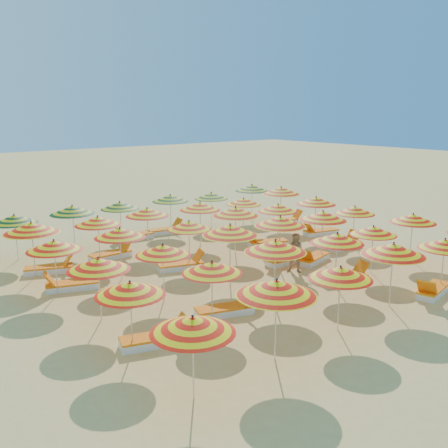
{
  "coord_description": "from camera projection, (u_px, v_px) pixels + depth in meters",
  "views": [
    {
      "loc": [
        -11.58,
        -14.11,
        5.88
      ],
      "look_at": [
        0.0,
        0.5,
        1.6
      ],
      "focal_mm": 40.0,
      "sensor_mm": 36.0,
      "label": 1
    }
  ],
  "objects": [
    {
      "name": "lounger_8",
      "position": [
        71.0,
        285.0,
        16.68
      ],
      "size": [
        1.83,
        1.11,
        0.69
      ],
      "rotation": [
        0.0,
        0.0,
        2.81
      ],
      "color": "white",
      "rests_on": "ground"
    },
    {
      "name": "umbrella_9",
      "position": [
        337.0,
        239.0,
        16.68
      ],
      "size": [
        1.83,
        1.83,
        1.9
      ],
      "color": "silver",
      "rests_on": "ground"
    },
    {
      "name": "umbrella_20",
      "position": [
        189.0,
        225.0,
        18.95
      ],
      "size": [
        1.94,
        1.94,
        1.81
      ],
      "color": "silver",
      "rests_on": "ground"
    },
    {
      "name": "umbrella_4",
      "position": [
        445.0,
        244.0,
        16.27
      ],
      "size": [
        2.24,
        2.24,
        1.81
      ],
      "color": "silver",
      "rests_on": "ground"
    },
    {
      "name": "umbrella_26",
      "position": [
        147.0,
        212.0,
        20.89
      ],
      "size": [
        1.97,
        1.97,
        1.92
      ],
      "color": "silver",
      "rests_on": "ground"
    },
    {
      "name": "umbrella_22",
      "position": [
        278.0,
        208.0,
        21.99
      ],
      "size": [
        2.32,
        2.32,
        1.88
      ],
      "color": "silver",
      "rests_on": "ground"
    },
    {
      "name": "umbrella_25",
      "position": [
        98.0,
        221.0,
        19.31
      ],
      "size": [
        2.38,
        2.38,
        1.9
      ],
      "color": "silver",
      "rests_on": "ground"
    },
    {
      "name": "umbrella_0",
      "position": [
        193.0,
        325.0,
        10.04
      ],
      "size": [
        2.26,
        2.26,
        1.87
      ],
      "color": "silver",
      "rests_on": "ground"
    },
    {
      "name": "umbrella_10",
      "position": [
        373.0,
        231.0,
        18.17
      ],
      "size": [
        2.22,
        2.22,
        1.79
      ],
      "color": "silver",
      "rests_on": "ground"
    },
    {
      "name": "umbrella_16",
      "position": [
        323.0,
        216.0,
        19.71
      ],
      "size": [
        2.38,
        2.38,
        2.03
      ],
      "color": "silver",
      "rests_on": "ground"
    },
    {
      "name": "lounger_4",
      "position": [
        344.0,
        277.0,
        17.44
      ],
      "size": [
        1.83,
        1.16,
        0.69
      ],
      "rotation": [
        0.0,
        0.0,
        -0.36
      ],
      "color": "white",
      "rests_on": "ground"
    },
    {
      "name": "lounger_10",
      "position": [
        267.0,
        243.0,
        21.99
      ],
      "size": [
        1.82,
        1.22,
        0.69
      ],
      "rotation": [
        0.0,
        0.0,
        2.73
      ],
      "color": "white",
      "rests_on": "ground"
    },
    {
      "name": "lounger_5",
      "position": [
        285.0,
        260.0,
        19.44
      ],
      "size": [
        1.76,
        0.67,
        0.69
      ],
      "rotation": [
        0.0,
        0.0,
        3.09
      ],
      "color": "white",
      "rests_on": "ground"
    },
    {
      "name": "lounger_12",
      "position": [
        50.0,
        269.0,
        18.41
      ],
      "size": [
        1.82,
        1.19,
        0.69
      ],
      "rotation": [
        0.0,
        0.0,
        -0.39
      ],
      "color": "white",
      "rests_on": "ground"
    },
    {
      "name": "beachgoer_b",
      "position": [
        296.0,
        253.0,
        18.32
      ],
      "size": [
        0.88,
        0.91,
        1.47
      ],
      "primitive_type": "imported",
      "rotation": [
        0.0,
        0.0,
        5.36
      ],
      "color": "tan",
      "rests_on": "ground"
    },
    {
      "name": "umbrella_33",
      "position": [
        170.0,
        198.0,
        24.38
      ],
      "size": [
        1.89,
        1.89,
        1.88
      ],
      "color": "silver",
      "rests_on": "ground"
    },
    {
      "name": "lounger_3",
      "position": [
        226.0,
        310.0,
        14.64
      ],
      "size": [
        1.83,
        1.07,
        0.69
      ],
      "rotation": [
        0.0,
        0.0,
        -0.3
      ],
      "color": "white",
      "rests_on": "ground"
    },
    {
      "name": "umbrella_2",
      "position": [
        340.0,
        273.0,
        13.33
      ],
      "size": [
        2.01,
        2.01,
        1.84
      ],
      "color": "silver",
      "rests_on": "ground"
    },
    {
      "name": "umbrella_29",
      "position": [
        281.0,
        191.0,
        25.57
      ],
      "size": [
        2.02,
        2.02,
        2.08
      ],
      "color": "silver",
      "rests_on": "ground"
    },
    {
      "name": "umbrella_28",
      "position": [
        244.0,
        201.0,
        23.93
      ],
      "size": [
        1.92,
        1.92,
        1.8
      ],
      "color": "silver",
      "rests_on": "ground"
    },
    {
      "name": "umbrella_11",
      "position": [
        413.0,
        218.0,
        19.68
      ],
      "size": [
        2.35,
        2.35,
        1.92
      ],
      "color": "silver",
      "rests_on": "ground"
    },
    {
      "name": "umbrella_8",
      "position": [
        275.0,
        246.0,
        15.25
      ],
      "size": [
        2.15,
        2.15,
        2.05
      ],
      "color": "silver",
      "rests_on": "ground"
    },
    {
      "name": "umbrella_21",
      "position": [
        236.0,
        211.0,
        20.47
      ],
      "size": [
        2.46,
        2.46,
        2.05
      ],
      "color": "silver",
      "rests_on": "ground"
    },
    {
      "name": "lounger_15",
      "position": [
        133.0,
        236.0,
        23.16
      ],
      "size": [
        1.81,
        0.86,
        0.69
      ],
      "rotation": [
        0.0,
        0.0,
        2.97
      ],
      "color": "white",
      "rests_on": "ground"
    },
    {
      "name": "umbrella_23",
      "position": [
        316.0,
        201.0,
        23.25
      ],
      "size": [
        2.21,
        2.21,
        1.98
      ],
      "color": "silver",
      "rests_on": "ground"
    },
    {
      "name": "umbrella_1",
      "position": [
        276.0,
        288.0,
        11.66
      ],
      "size": [
        2.31,
        2.31,
        2.06
      ],
      "color": "silver",
      "rests_on": "ground"
    },
    {
      "name": "umbrella_13",
      "position": [
        163.0,
        250.0,
        15.52
      ],
      "size": [
        2.21,
        2.21,
        1.84
      ],
      "color": "silver",
      "rests_on": "ground"
    },
    {
      "name": "lounger_9",
      "position": [
        182.0,
        265.0,
        18.81
      ],
      "size": [
        1.83,
        1.08,
        0.69
      ],
      "rotation": [
        0.0,
        0.0,
        -0.31
      ],
      "color": "white",
      "rests_on": "ground"
    },
    {
      "name": "umbrella_14",
      "position": [
        230.0,
        230.0,
        17.17
      ],
      "size": [
        2.44,
        2.44,
        2.08
      ],
      "color": "silver",
      "rests_on": "ground"
    },
    {
      "name": "umbrella_30",
      "position": [
        14.0,
        219.0,
        19.62
      ],
      "size": [
        2.06,
        2.06,
        1.91
      ],
      "color": "silver",
      "rests_on": "ground"
    },
    {
      "name": "lounger_16",
      "position": [
        165.0,
        230.0,
        24.23
      ],
      "size": [
        1.81,
        0.88,
        0.69
      ],
      "rotation": [
        0.0,
        0.0,
        -0.18
      ],
      "color": "white",
      "rests_on": "ground"
    },
    {
      "name": "umbrella_17",
      "position": [
        355.0,
        210.0,
        21.6
      ],
      "size": [
        2.09,
        2.09,
        1.85
      ],
      "color": "silver",
      "rests_on": "ground"
    },
    {
      "name": "umbrella_35",
      "position": [
        252.0,
        188.0,
        27.24
      ],
      "size": [
        2.13,
        2.13,
        1.95
      ],
      "color": "silver",
      "rests_on": "ground"
    },
    {
      "name": "lounger_6",
      "position": [
        313.0,
        259.0,
        19.63
      ],
      "size": [
        1.82,
        1.0,
        0.69
      ],
      "rotation": [
        0.0,
        0.0,
        3.4
      ],
      "color": "white",
      "rests_on": "ground"
    },
    {
      "name": "lounger_0",
      "position": [
        433.0,
        290.0,
        16.18
      ],
      "size": [
        1.81,
        0.92,
        0.69
      ],
      "rotation": [
        0.0,
        0.0,
        3.34
      ],
      "color": "white",
      "rests_on": "ground"
    },
    {
      "name": "umbrella_32",
      "position": [
        120.0,
        205.0,
        22.67
      ],
      "size": [
        2.2,
        2.2,
        1.86
      ],
      "color": "silver",
      "rests_on": "ground"
    },
    {
      "name": "ground",
      "position": [
        232.0,
        267.0,
        19.11
      ],
      "size": [
        120.0,
        120.0,
        0.0
      ],
      "primitive_type": "plane",
      "color": "#EBBA68",
      "rests_on": "ground"
    },
    {
      "name": "lounger_7",
      "position": [
        344.0,
        245.0,
        21.68
      ],
      "size": [
        1.75,
        0.63,
        0.69
      ],
      "rotation": [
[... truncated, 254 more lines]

